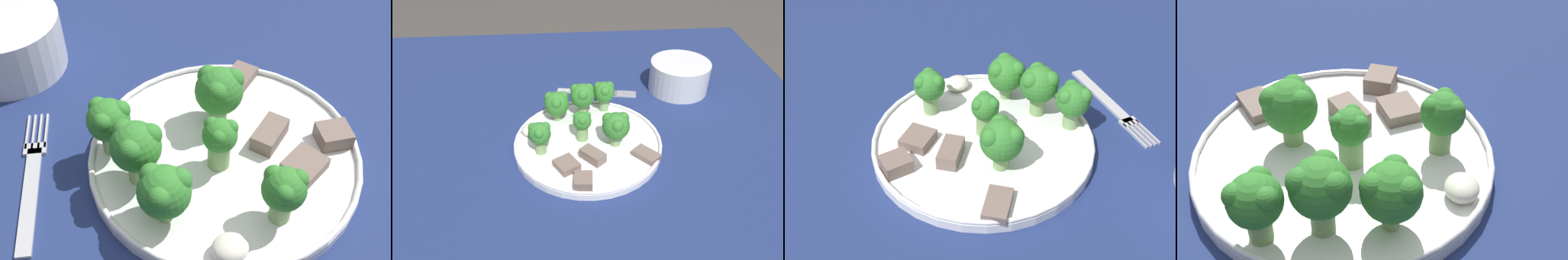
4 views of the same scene
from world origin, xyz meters
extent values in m
cube|color=navy|center=(0.00, 0.00, 0.76)|extent=(1.20, 1.07, 0.03)
cylinder|color=brown|center=(0.54, 0.48, 0.37)|extent=(0.06, 0.06, 0.75)
cylinder|color=white|center=(-0.04, 0.04, 0.78)|extent=(0.28, 0.28, 0.01)
torus|color=white|center=(-0.04, 0.04, 0.79)|extent=(0.28, 0.28, 0.01)
cylinder|color=#7FA866|center=(-0.02, -0.05, 0.80)|extent=(0.02, 0.02, 0.03)
sphere|color=#337F2D|center=(-0.02, -0.05, 0.83)|extent=(0.04, 0.04, 0.04)
sphere|color=#337F2D|center=(-0.01, -0.05, 0.84)|extent=(0.02, 0.02, 0.02)
sphere|color=#337F2D|center=(-0.02, -0.04, 0.84)|extent=(0.02, 0.02, 0.02)
sphere|color=#337F2D|center=(-0.02, -0.06, 0.84)|extent=(0.02, 0.02, 0.02)
cylinder|color=#7FA866|center=(-0.05, 0.03, 0.80)|extent=(0.02, 0.02, 0.03)
sphere|color=#337F2D|center=(-0.05, 0.03, 0.83)|extent=(0.03, 0.03, 0.03)
sphere|color=#337F2D|center=(-0.04, 0.03, 0.84)|extent=(0.02, 0.02, 0.02)
sphere|color=#337F2D|center=(-0.06, 0.04, 0.84)|extent=(0.02, 0.02, 0.02)
sphere|color=#337F2D|center=(-0.06, 0.02, 0.84)|extent=(0.02, 0.02, 0.02)
cylinder|color=#7FA866|center=(-0.12, -0.02, 0.80)|extent=(0.01, 0.01, 0.02)
sphere|color=#337F2D|center=(-0.12, -0.02, 0.83)|extent=(0.05, 0.05, 0.05)
sphere|color=#337F2D|center=(-0.10, -0.02, 0.84)|extent=(0.02, 0.02, 0.02)
sphere|color=#337F2D|center=(-0.13, -0.01, 0.84)|extent=(0.02, 0.02, 0.02)
sphere|color=#337F2D|center=(-0.13, -0.03, 0.84)|extent=(0.02, 0.02, 0.02)
cylinder|color=#7FA866|center=(-0.03, 0.09, 0.80)|extent=(0.02, 0.02, 0.02)
sphere|color=#337F2D|center=(-0.03, 0.09, 0.83)|extent=(0.05, 0.05, 0.05)
sphere|color=#337F2D|center=(-0.02, 0.09, 0.84)|extent=(0.02, 0.02, 0.02)
sphere|color=#337F2D|center=(-0.04, 0.10, 0.84)|extent=(0.02, 0.02, 0.02)
sphere|color=#337F2D|center=(-0.04, 0.07, 0.84)|extent=(0.02, 0.02, 0.02)
cylinder|color=#7FA866|center=(-0.15, 0.08, 0.80)|extent=(0.02, 0.02, 0.03)
sphere|color=#337F2D|center=(-0.15, 0.08, 0.83)|extent=(0.04, 0.04, 0.04)
sphere|color=#337F2D|center=(-0.14, 0.08, 0.84)|extent=(0.02, 0.02, 0.02)
sphere|color=#337F2D|center=(-0.16, 0.09, 0.84)|extent=(0.02, 0.02, 0.02)
sphere|color=#337F2D|center=(-0.16, 0.07, 0.84)|extent=(0.02, 0.02, 0.02)
cylinder|color=#7FA866|center=(-0.13, 0.03, 0.80)|extent=(0.02, 0.02, 0.03)
sphere|color=#337F2D|center=(-0.13, 0.03, 0.83)|extent=(0.05, 0.05, 0.05)
sphere|color=#337F2D|center=(-0.12, 0.03, 0.85)|extent=(0.02, 0.02, 0.02)
sphere|color=#337F2D|center=(-0.14, 0.05, 0.85)|extent=(0.02, 0.02, 0.02)
sphere|color=#337F2D|center=(-0.14, 0.02, 0.85)|extent=(0.02, 0.02, 0.02)
cube|color=#756056|center=(0.03, -0.01, 0.79)|extent=(0.05, 0.05, 0.01)
cube|color=#756056|center=(0.01, 0.04, 0.80)|extent=(0.05, 0.05, 0.02)
cube|color=#756056|center=(0.07, 0.02, 0.80)|extent=(0.04, 0.03, 0.02)
cube|color=#756056|center=(0.01, 0.14, 0.79)|extent=(0.05, 0.05, 0.01)
ellipsoid|color=silver|center=(-0.08, -0.07, 0.80)|extent=(0.03, 0.03, 0.02)
camera|label=1|loc=(-0.18, -0.31, 1.21)|focal=50.00mm
camera|label=2|loc=(0.52, -0.01, 1.24)|focal=35.00mm
camera|label=3|loc=(0.26, 0.45, 1.24)|focal=50.00mm
camera|label=4|loc=(-0.41, -0.06, 1.13)|focal=50.00mm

